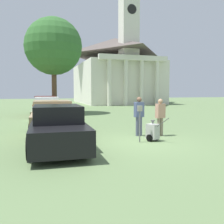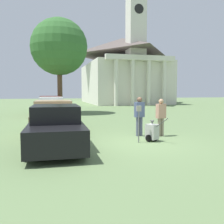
{
  "view_description": "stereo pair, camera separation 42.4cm",
  "coord_description": "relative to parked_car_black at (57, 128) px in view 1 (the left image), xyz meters",
  "views": [
    {
      "loc": [
        -3.68,
        -8.87,
        2.0
      ],
      "look_at": [
        -0.56,
        1.42,
        1.1
      ],
      "focal_mm": 40.0,
      "sensor_mm": 36.0,
      "label": 1
    },
    {
      "loc": [
        -3.28,
        -8.99,
        2.0
      ],
      "look_at": [
        -0.56,
        1.42,
        1.1
      ],
      "focal_mm": 40.0,
      "sensor_mm": 36.0,
      "label": 2
    }
  ],
  "objects": [
    {
      "name": "ground_plane",
      "position": [
        2.99,
        -0.11,
        -0.7
      ],
      "size": [
        120.0,
        120.0,
        0.0
      ],
      "primitive_type": "plane",
      "color": "#607A4C"
    },
    {
      "name": "parked_car_maroon",
      "position": [
        0.0,
        12.15,
        0.04
      ],
      "size": [
        2.09,
        5.15,
        1.6
      ],
      "rotation": [
        0.0,
        0.0,
        -0.03
      ],
      "color": "maroon",
      "rests_on": "ground_plane"
    },
    {
      "name": "parked_car_sage",
      "position": [
        0.0,
        5.76,
        -0.0
      ],
      "size": [
        2.13,
        4.79,
        1.46
      ],
      "rotation": [
        0.0,
        0.0,
        -0.03
      ],
      "color": "gray",
      "rests_on": "ground_plane"
    },
    {
      "name": "parked_car_tan",
      "position": [
        0.0,
        2.98,
        0.03
      ],
      "size": [
        2.08,
        4.7,
        1.57
      ],
      "rotation": [
        0.0,
        0.0,
        -0.03
      ],
      "color": "tan",
      "rests_on": "ground_plane"
    },
    {
      "name": "parked_car_black",
      "position": [
        0.0,
        0.0,
        0.0
      ],
      "size": [
        2.04,
        5.12,
        1.51
      ],
      "rotation": [
        0.0,
        0.0,
        -0.03
      ],
      "color": "black",
      "rests_on": "ground_plane"
    },
    {
      "name": "parked_car_white",
      "position": [
        0.0,
        9.07,
        0.04
      ],
      "size": [
        2.03,
        5.34,
        1.59
      ],
      "rotation": [
        0.0,
        0.0,
        -0.03
      ],
      "color": "silver",
      "rests_on": "ground_plane"
    },
    {
      "name": "person_supervisor",
      "position": [
        4.59,
        0.99,
        0.25
      ],
      "size": [
        0.46,
        0.31,
        1.66
      ],
      "rotation": [
        0.0,
        0.0,
        3.38
      ],
      "color": "gray",
      "rests_on": "ground_plane"
    },
    {
      "name": "equipment_cart",
      "position": [
        3.76,
        0.04,
        -0.31
      ],
      "size": [
        0.63,
        0.97,
        1.0
      ],
      "rotation": [
        0.0,
        0.0,
        0.47
      ],
      "color": "#B2B2AD",
      "rests_on": "ground_plane"
    },
    {
      "name": "church",
      "position": [
        12.29,
        31.83,
        4.97
      ],
      "size": [
        12.03,
        17.51,
        21.71
      ],
      "color": "silver",
      "rests_on": "ground_plane"
    },
    {
      "name": "person_worker",
      "position": [
        3.69,
        1.29,
        0.3
      ],
      "size": [
        0.45,
        0.3,
        1.74
      ],
      "rotation": [
        0.0,
        0.0,
        3.33
      ],
      "color": "#515670",
      "rests_on": "ground_plane"
    },
    {
      "name": "parking_meter",
      "position": [
        3.15,
        -0.06,
        0.3
      ],
      "size": [
        0.18,
        0.09,
        1.44
      ],
      "color": "slate",
      "rests_on": "ground_plane"
    },
    {
      "name": "shade_tree",
      "position": [
        0.86,
        13.89,
        5.21
      ],
      "size": [
        5.02,
        5.02,
        8.44
      ],
      "color": "brown",
      "rests_on": "ground_plane"
    }
  ]
}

